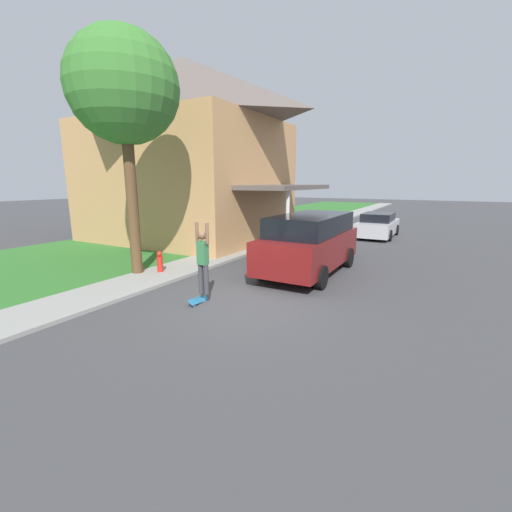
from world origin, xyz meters
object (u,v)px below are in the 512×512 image
fire_hydrant (160,262)px  skateboarder (203,258)px  lawn_tree_near (124,89)px  suv_parked (310,242)px  skateboard (198,300)px  car_down_street (378,225)px

fire_hydrant → skateboarder: bearing=-26.2°
lawn_tree_near → suv_parked: lawn_tree_near is taller
suv_parked → skateboard: bearing=-108.1°
skateboarder → skateboard: bearing=-136.7°
lawn_tree_near → skateboarder: lawn_tree_near is taller
car_down_street → suv_parked: bearing=-93.3°
skateboard → fire_hydrant: size_ratio=1.11×
skateboarder → skateboard: (-0.11, -0.10, -1.14)m
car_down_street → skateboard: bearing=-98.1°
lawn_tree_near → car_down_street: (5.52, 12.76, -5.22)m
car_down_street → skateboarder: (-1.86, -13.81, 0.55)m
car_down_street → skateboard: (-1.97, -13.91, -0.59)m
lawn_tree_near → suv_parked: size_ratio=1.51×
lawn_tree_near → skateboard: (3.55, -1.15, -5.81)m
skateboard → fire_hydrant: bearing=151.4°
suv_parked → skateboard: suv_parked is taller
fire_hydrant → lawn_tree_near: bearing=-143.4°
skateboard → suv_parked: bearing=71.9°
skateboard → lawn_tree_near: bearing=162.0°
suv_parked → skateboarder: bearing=-107.1°
suv_parked → car_down_street: suv_parked is taller
skateboarder → suv_parked: bearing=72.9°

